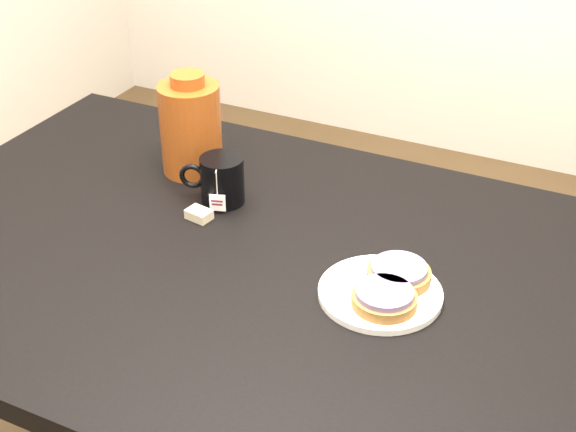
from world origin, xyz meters
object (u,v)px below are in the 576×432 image
Objects in this scene: table at (260,297)px; plate at (380,292)px; mug at (221,180)px; bagel_front at (384,298)px; bagel_package at (191,127)px; teabag_pouch at (199,214)px; bagel_back at (399,273)px.

plate is at bearing -2.41° from table.
mug is (-0.15, 0.14, 0.13)m from table.
bagel_front reaches higher than plate.
plate reaches higher than table.
bagel_package is at bearing 154.64° from plate.
bagel_front is at bearing -14.84° from teabag_pouch.
bagel_back reaches higher than table.
bagel_front is 0.43m from mug.
table is 0.26m from bagel_back.
plate is at bearing 119.12° from bagel_front.
bagel_back is 0.07m from bagel_front.
bagel_back and bagel_front have the same top height.
bagel_front reaches higher than table.
bagel_front is 0.41m from teabag_pouch.
mug is 0.15m from bagel_package.
bagel_back is at bearing -4.96° from teabag_pouch.
mug is at bearing 84.69° from teabag_pouch.
plate is at bearing -25.36° from bagel_package.
teabag_pouch is at bearing 175.04° from bagel_back.
plate is 0.05m from bagel_back.
bagel_front is 0.87× the size of mug.
bagel_package is (-0.11, 0.16, 0.09)m from teabag_pouch.
bagel_back is 0.55m from bagel_package.
teabag_pouch is at bearing 165.16° from bagel_front.
mug is at bearing -36.26° from bagel_package.
plate is 1.72× the size of bagel_front.
mug reaches higher than table.
table is 6.76× the size of bagel_package.
bagel_back is at bearing -33.24° from mug.
plate is 0.39m from teabag_pouch.
teabag_pouch is at bearing -55.36° from bagel_package.
bagel_back is (0.02, 0.04, 0.02)m from plate.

